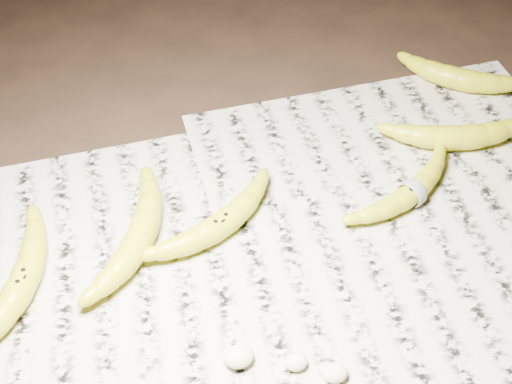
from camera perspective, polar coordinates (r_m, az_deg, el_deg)
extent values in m
plane|color=black|center=(0.94, 0.44, -4.02)|extent=(3.00, 3.00, 0.00)
cube|color=#B0AD97|center=(0.92, 2.60, -5.19)|extent=(0.90, 0.70, 0.01)
torus|color=white|center=(1.00, 12.41, 0.07)|extent=(0.02, 0.04, 0.04)
ellipsoid|color=beige|center=(0.82, -1.40, -12.87)|extent=(0.04, 0.03, 0.02)
ellipsoid|color=beige|center=(0.82, 6.37, -14.07)|extent=(0.03, 0.02, 0.02)
ellipsoid|color=beige|center=(0.82, 3.24, -13.29)|extent=(0.03, 0.02, 0.02)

